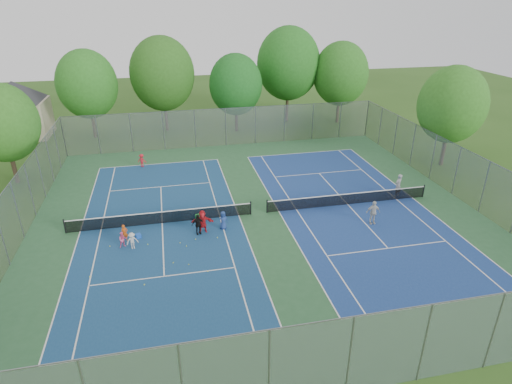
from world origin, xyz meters
The scene contains 40 objects.
ground centered at (0.00, 0.00, 0.00)m, with size 120.00×120.00×0.00m, color #2D531A.
court_pad centered at (0.00, 0.00, 0.01)m, with size 32.00×32.00×0.01m, color #2B5B34.
court_left centered at (-7.00, 0.00, 0.02)m, with size 10.97×23.77×0.01m, color navy.
court_right centered at (7.00, 0.00, 0.02)m, with size 10.97×23.77×0.01m, color navy.
net_left centered at (-7.00, 0.00, 0.46)m, with size 12.87×0.10×0.91m, color black.
net_right centered at (7.00, 0.00, 0.46)m, with size 12.87×0.10×0.91m, color black.
fence_north centered at (0.00, 16.00, 2.00)m, with size 32.00×0.10×4.00m, color gray.
fence_south centered at (0.00, -16.00, 2.00)m, with size 32.00×0.10×4.00m, color gray.
fence_west centered at (-16.00, 0.00, 2.00)m, with size 32.00×0.10×4.00m, color gray.
fence_east centered at (16.00, 0.00, 2.00)m, with size 32.00×0.10×4.00m, color gray.
house centered at (-22.00, 24.00, 4.21)m, with size 11.03×11.03×7.30m.
tree_nw centered at (-14.00, 22.00, 5.89)m, with size 6.40×6.40×9.58m.
tree_nl centered at (-6.00, 23.00, 6.54)m, with size 7.20×7.20×10.69m.
tree_nc centered at (2.00, 21.00, 5.39)m, with size 6.00×6.00×8.85m.
tree_nr centered at (9.00, 24.00, 7.04)m, with size 7.60×7.60×11.42m.
tree_ne centered at (15.00, 22.00, 5.97)m, with size 6.60×6.60×9.77m.
tree_side_w centered at (-19.00, 10.00, 5.24)m, with size 5.60×5.60×8.47m.
tree_side_e centered at (19.00, 6.00, 5.74)m, with size 6.00×6.00×9.20m.
ball_crate centered at (-8.57, -1.67, 0.14)m, with size 0.33×0.33×0.28m, color blue.
ball_hopper centered at (-4.50, -0.30, 0.28)m, with size 0.29×0.29×0.57m, color #258937.
student_a centered at (-9.38, -1.88, 0.59)m, with size 0.43×0.28×1.18m, color #CD5013.
student_b centered at (-9.45, -2.62, 0.54)m, with size 0.52×0.41×1.08m, color pink.
student_c centered at (-8.85, -2.95, 0.57)m, with size 0.74×0.43×1.15m, color beige.
student_d centered at (-4.63, -2.00, 0.73)m, with size 0.86×0.36×1.46m, color black.
student_e centered at (-2.87, -1.67, 0.66)m, with size 0.65×0.42×1.32m, color navy.
student_f centered at (-4.29, -1.79, 0.81)m, with size 1.50×0.48×1.62m, color red.
child_far_baseline centered at (-8.60, 11.47, 0.63)m, with size 0.81×0.47×1.26m, color red.
instructor centered at (11.44, 0.58, 0.95)m, with size 0.69×0.45×1.89m, color #97979A.
teen_court_b centered at (7.46, -3.15, 0.87)m, with size 1.02×0.43×1.75m, color beige.
tennis_ball_0 centered at (-5.91, -2.96, 0.03)m, with size 0.07×0.07×0.07m, color gold.
tennis_ball_1 centered at (-7.96, -2.72, 0.03)m, with size 0.07×0.07×0.07m, color #BEE836.
tennis_ball_2 centered at (-5.54, -5.55, 0.03)m, with size 0.07×0.07×0.07m, color #B0C32D.
tennis_ball_3 centered at (-4.90, -2.74, 0.03)m, with size 0.07×0.07×0.07m, color #EEF438.
tennis_ball_4 centered at (-3.46, -2.84, 0.03)m, with size 0.07×0.07×0.07m, color #DFF238.
tennis_ball_5 centered at (-4.50, -6.49, 0.03)m, with size 0.07×0.07×0.07m, color gold.
tennis_ball_6 centered at (-5.53, -3.45, 0.03)m, with size 0.07×0.07×0.07m, color #B0D631.
tennis_ball_7 centered at (-11.15, -5.59, 0.03)m, with size 0.07×0.07×0.07m, color #D1D932.
tennis_ball_8 centered at (-10.33, -2.43, 0.03)m, with size 0.07×0.07×0.07m, color yellow.
tennis_ball_9 centered at (-6.43, -5.17, 0.03)m, with size 0.07×0.07×0.07m, color #BACC2F.
tennis_ball_10 centered at (-8.09, -7.00, 0.03)m, with size 0.07×0.07×0.07m, color #D8E635.
Camera 1 is at (-6.13, -27.21, 14.73)m, focal length 30.00 mm.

